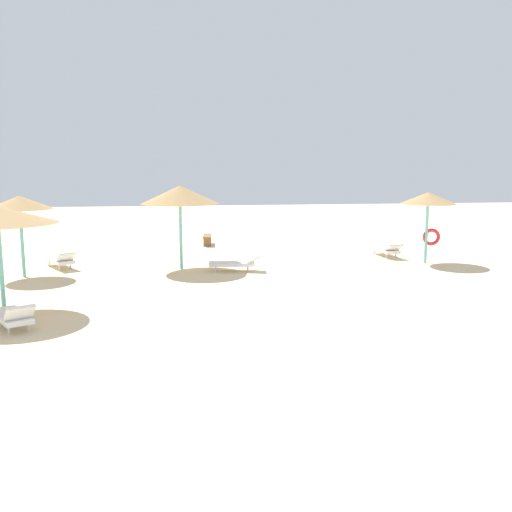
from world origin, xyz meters
TOP-DOWN VIEW (x-y plane):
  - ground_plane at (0.00, 0.00)m, footprint 80.00×80.00m
  - parasol_0 at (7.54, 7.48)m, footprint 2.21×2.21m
  - parasol_1 at (-2.27, 7.51)m, footprint 2.93×2.93m
  - parasol_4 at (-7.83, 6.80)m, footprint 2.26×2.26m
  - lounger_0 at (6.56, 9.25)m, footprint 0.79×1.95m
  - lounger_1 at (-0.26, 6.80)m, footprint 1.96×0.80m
  - lounger_3 at (-6.37, 0.25)m, footprint 1.50×1.94m
  - lounger_4 at (-6.89, 8.39)m, footprint 1.49×1.96m
  - bench_0 at (-0.97, 13.78)m, footprint 0.51×1.52m

SIDE VIEW (x-z plane):
  - ground_plane at x=0.00m, z-range 0.00..0.00m
  - lounger_1 at x=-0.26m, z-range -0.01..0.63m
  - lounger_0 at x=6.56m, z-range -0.02..0.64m
  - lounger_4 at x=-6.89m, z-range -0.03..0.66m
  - lounger_3 at x=-6.37m, z-range -0.05..0.69m
  - bench_0 at x=-0.97m, z-range 0.10..0.59m
  - parasol_0 at x=7.54m, z-range 1.13..3.99m
  - parasol_4 at x=-7.83m, z-range 1.18..4.06m
  - parasol_1 at x=-2.27m, z-range 1.24..4.41m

